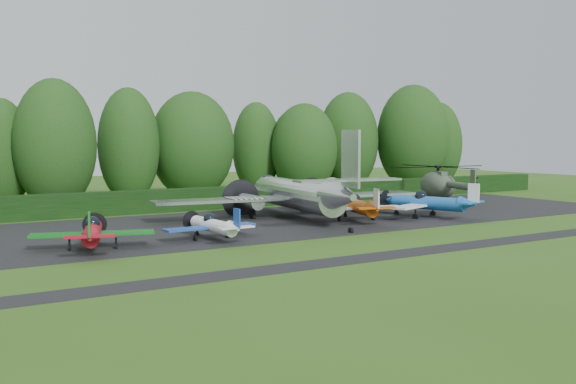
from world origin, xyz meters
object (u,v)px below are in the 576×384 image
light_plane_red (92,232)px  light_plane_white (213,225)px  light_plane_orange (358,206)px  helicopter (438,183)px  sign_board (443,184)px  light_plane_blue (428,203)px  transport_plane (299,194)px

light_plane_red → light_plane_white: 7.56m
light_plane_orange → light_plane_white: bearing=173.9°
light_plane_red → helicopter: helicopter is taller
helicopter → sign_board: helicopter is taller
light_plane_red → light_plane_orange: light_plane_orange is taller
light_plane_red → sign_board: bearing=3.5°
sign_board → light_plane_blue: bearing=-122.5°
transport_plane → light_plane_white: bearing=-156.3°
light_plane_red → transport_plane: bearing=1.8°
sign_board → light_plane_red: bearing=-144.0°
light_plane_red → light_plane_blue: 27.54m
transport_plane → light_plane_orange: bearing=-57.4°
light_plane_white → light_plane_blue: 20.02m
helicopter → sign_board: (6.68, 6.00, -0.71)m
light_plane_red → helicopter: (37.76, 10.44, 0.90)m
transport_plane → sign_board: bearing=14.2°
light_plane_red → light_plane_white: size_ratio=1.13×
light_plane_white → sign_board: light_plane_white is taller
light_plane_white → light_plane_orange: 13.84m
light_plane_white → helicopter: size_ratio=0.48×
transport_plane → light_plane_blue: (9.45, -4.81, -0.78)m
transport_plane → light_plane_blue: transport_plane is taller
light_plane_orange → helicopter: 18.49m
light_plane_blue → helicopter: bearing=60.1°
light_plane_white → light_plane_blue: light_plane_blue is taller
light_plane_white → sign_board: (36.90, 16.65, 0.32)m
light_plane_white → light_plane_orange: bearing=13.8°
light_plane_orange → light_plane_blue: bearing=-26.9°
light_plane_white → sign_board: bearing=27.2°
light_plane_blue → sign_board: (16.93, 15.18, 0.03)m
light_plane_orange → sign_board: bearing=14.2°
helicopter → sign_board: size_ratio=3.97×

